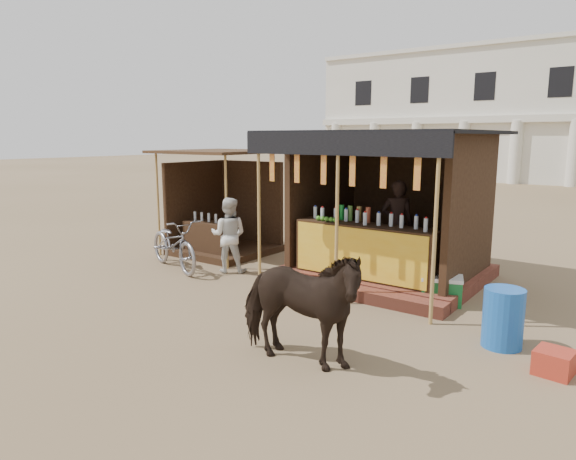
% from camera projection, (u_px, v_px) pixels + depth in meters
% --- Properties ---
extents(ground, '(120.00, 120.00, 0.00)m').
position_uv_depth(ground, '(225.00, 317.00, 7.72)').
color(ground, '#846B4C').
rests_on(ground, ground).
extents(main_stall, '(3.60, 3.61, 2.78)m').
position_uv_depth(main_stall, '(387.00, 226.00, 9.61)').
color(main_stall, brown).
rests_on(main_stall, ground).
extents(secondary_stall, '(2.40, 2.40, 2.38)m').
position_uv_depth(secondary_stall, '(220.00, 216.00, 11.98)').
color(secondary_stall, '#3A2515').
rests_on(secondary_stall, ground).
extents(cow, '(1.80, 0.98, 1.45)m').
position_uv_depth(cow, '(298.00, 306.00, 5.98)').
color(cow, black).
rests_on(cow, ground).
extents(motorbike, '(2.14, 1.29, 1.06)m').
position_uv_depth(motorbike, '(174.00, 244.00, 10.44)').
color(motorbike, gray).
rests_on(motorbike, ground).
extents(bystander, '(0.91, 0.85, 1.50)m').
position_uv_depth(bystander, '(229.00, 235.00, 10.20)').
color(bystander, silver).
rests_on(bystander, ground).
extents(blue_barrel, '(0.63, 0.63, 0.77)m').
position_uv_depth(blue_barrel, '(503.00, 318.00, 6.57)').
color(blue_barrel, '#1756B2').
rests_on(blue_barrel, ground).
extents(red_crate, '(0.43, 0.43, 0.29)m').
position_uv_depth(red_crate, '(554.00, 362.00, 5.84)').
color(red_crate, '#A72C1B').
rests_on(red_crate, ground).
extents(cooler, '(0.75, 0.63, 0.46)m').
position_uv_depth(cooler, '(442.00, 290.00, 8.31)').
color(cooler, '#197230').
rests_on(cooler, ground).
extents(background_building, '(26.00, 7.45, 8.18)m').
position_uv_depth(background_building, '(532.00, 116.00, 31.90)').
color(background_building, silver).
rests_on(background_building, ground).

